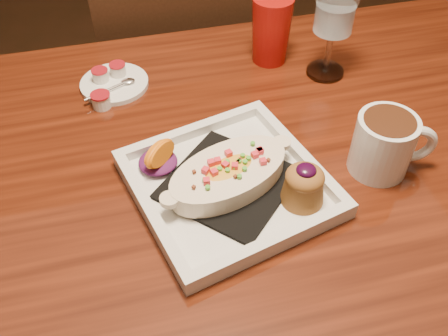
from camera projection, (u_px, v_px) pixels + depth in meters
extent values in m
cube|color=#60210D|center=(233.00, 173.00, 0.86)|extent=(1.50, 0.90, 0.04)
cylinder|color=black|center=(415.00, 133.00, 1.50)|extent=(0.07, 0.07, 0.71)
cube|color=black|center=(174.00, 77.00, 1.54)|extent=(0.42, 0.42, 0.04)
cylinder|color=black|center=(215.00, 94.00, 1.84)|extent=(0.04, 0.04, 0.45)
cylinder|color=black|center=(123.00, 108.00, 1.78)|extent=(0.04, 0.04, 0.45)
cylinder|color=black|center=(240.00, 157.00, 1.61)|extent=(0.04, 0.04, 0.45)
cylinder|color=black|center=(135.00, 175.00, 1.55)|extent=(0.04, 0.04, 0.45)
cube|color=black|center=(180.00, 37.00, 1.23)|extent=(0.40, 0.03, 0.46)
cube|color=silver|center=(229.00, 187.00, 0.81)|extent=(0.35, 0.35, 0.01)
cube|color=black|center=(229.00, 183.00, 0.80)|extent=(0.25, 0.25, 0.01)
ellipsoid|color=gold|center=(229.00, 174.00, 0.78)|extent=(0.20, 0.15, 0.03)
ellipsoid|color=#571351|center=(158.00, 162.00, 0.82)|extent=(0.07, 0.07, 0.02)
cone|color=brown|center=(303.00, 188.00, 0.76)|extent=(0.07, 0.07, 0.05)
ellipsoid|color=brown|center=(305.00, 177.00, 0.74)|extent=(0.06, 0.06, 0.03)
ellipsoid|color=black|center=(306.00, 170.00, 0.73)|extent=(0.03, 0.03, 0.01)
cylinder|color=silver|center=(383.00, 145.00, 0.81)|extent=(0.10, 0.10, 0.10)
cylinder|color=#32190D|center=(389.00, 125.00, 0.78)|extent=(0.08, 0.08, 0.02)
torus|color=silver|center=(415.00, 144.00, 0.81)|extent=(0.07, 0.03, 0.07)
cylinder|color=silver|center=(325.00, 71.00, 1.03)|extent=(0.08, 0.08, 0.01)
cylinder|color=silver|center=(328.00, 52.00, 1.00)|extent=(0.01, 0.01, 0.09)
cone|color=silver|center=(336.00, 9.00, 0.93)|extent=(0.09, 0.09, 0.10)
cylinder|color=silver|center=(114.00, 84.00, 1.00)|extent=(0.14, 0.14, 0.01)
cylinder|color=silver|center=(100.00, 76.00, 0.99)|extent=(0.03, 0.03, 0.02)
cylinder|color=#AE151F|center=(99.00, 70.00, 0.98)|extent=(0.03, 0.03, 0.00)
cylinder|color=silver|center=(118.00, 70.00, 1.01)|extent=(0.03, 0.03, 0.02)
cylinder|color=#AE151F|center=(117.00, 65.00, 1.00)|extent=(0.03, 0.03, 0.00)
cylinder|color=silver|center=(101.00, 101.00, 0.95)|extent=(0.04, 0.04, 0.03)
cylinder|color=#AE151F|center=(100.00, 95.00, 0.94)|extent=(0.04, 0.04, 0.00)
cone|color=#A9110C|center=(271.00, 30.00, 1.02)|extent=(0.08, 0.08, 0.14)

